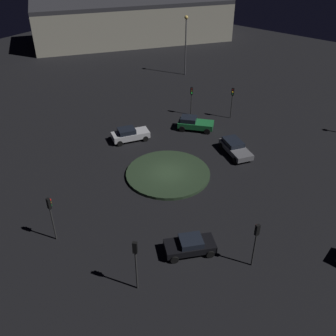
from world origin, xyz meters
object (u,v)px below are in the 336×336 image
object	(u,v)px
car_green	(194,123)
traffic_light_northwest_near	(136,256)
traffic_light_southeast	(191,95)
store_building	(132,21)
traffic_light_south	(232,97)
car_grey	(235,147)
streetlamp_southeast	(186,36)
traffic_light_northwest	(256,237)
traffic_light_north	(51,211)
car_black	(190,245)
car_silver	(130,134)

from	to	relation	value
car_green	traffic_light_northwest_near	bearing A→B (deg)	-90.61
traffic_light_southeast	store_building	distance (m)	35.14
car_green	traffic_light_south	world-z (taller)	traffic_light_south
car_grey	car_green	xyz separation A→B (m)	(6.55, -1.80, 0.09)
car_grey	traffic_light_southeast	distance (m)	10.49
traffic_light_south	traffic_light_northwest_near	world-z (taller)	traffic_light_northwest_near
car_green	streetlamp_southeast	xyz separation A→B (m)	(11.66, -14.32, 5.28)
traffic_light_northwest	traffic_light_south	xyz separation A→B (m)	(13.50, -20.15, 0.03)
traffic_light_southeast	streetlamp_southeast	xyz separation A→B (m)	(9.09, -11.33, 3.42)
traffic_light_north	streetlamp_southeast	distance (m)	38.87
car_black	car_green	size ratio (longest dim) A/B	0.89
traffic_light_northwest_near	car_silver	bearing A→B (deg)	14.82
car_grey	car_black	size ratio (longest dim) A/B	1.18
traffic_light_north	store_building	distance (m)	56.20
car_black	traffic_light_northwest_near	xyz separation A→B (m)	(0.90, 5.01, 2.41)
car_silver	traffic_light_southeast	distance (m)	9.96
car_grey	traffic_light_northwest_near	distance (m)	20.27
car_black	traffic_light_northwest	bearing A→B (deg)	152.14
car_black	traffic_light_southeast	world-z (taller)	traffic_light_southeast
streetlamp_southeast	store_building	distance (m)	21.59
car_silver	car_black	distance (m)	18.28
car_silver	store_building	size ratio (longest dim) A/B	0.12
store_building	traffic_light_northwest_near	bearing A→B (deg)	78.00
traffic_light_north	store_building	xyz separation A→B (m)	(32.92, -45.53, 0.93)
traffic_light_northwest	store_building	world-z (taller)	store_building
traffic_light_northwest_near	store_building	size ratio (longest dim) A/B	0.12
traffic_light_south	traffic_light_northwest_near	xyz separation A→B (m)	(-8.26, 26.87, 0.26)
traffic_light_northwest	store_building	xyz separation A→B (m)	(46.45, -38.45, 1.02)
car_black	traffic_light_northwest	size ratio (longest dim) A/B	1.02
streetlamp_southeast	traffic_light_southeast	bearing A→B (deg)	128.74
traffic_light_northwest_near	traffic_light_north	bearing A→B (deg)	63.38
car_silver	traffic_light_southeast	size ratio (longest dim) A/B	1.20
traffic_light_south	car_green	bearing A→B (deg)	-25.60
traffic_light_northwest_near	traffic_light_south	bearing A→B (deg)	-12.05
car_green	traffic_light_northwest	distance (m)	21.52
car_silver	traffic_light_north	distance (m)	16.65
traffic_light_north	store_building	world-z (taller)	store_building
traffic_light_northwest	traffic_light_northwest_near	distance (m)	8.52
traffic_light_southeast	car_silver	bearing A→B (deg)	-35.55
traffic_light_north	store_building	bearing A→B (deg)	42.67
traffic_light_south	streetlamp_southeast	distance (m)	16.63
car_grey	traffic_light_north	xyz separation A→B (m)	(4.67, 20.17, 2.20)
car_green	traffic_light_southeast	xyz separation A→B (m)	(2.58, -3.00, 1.86)
car_silver	car_green	xyz separation A→B (m)	(-4.27, -6.64, 0.02)
car_black	store_building	world-z (taller)	store_building
car_silver	traffic_light_northwest_near	bearing A→B (deg)	-104.96
car_black	traffic_light_northwest	xyz separation A→B (m)	(-4.34, -1.70, 2.11)
store_building	car_silver	bearing A→B (deg)	77.19
car_black	streetlamp_southeast	xyz separation A→B (m)	(22.72, -30.92, 5.38)
car_black	traffic_light_north	world-z (taller)	traffic_light_north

